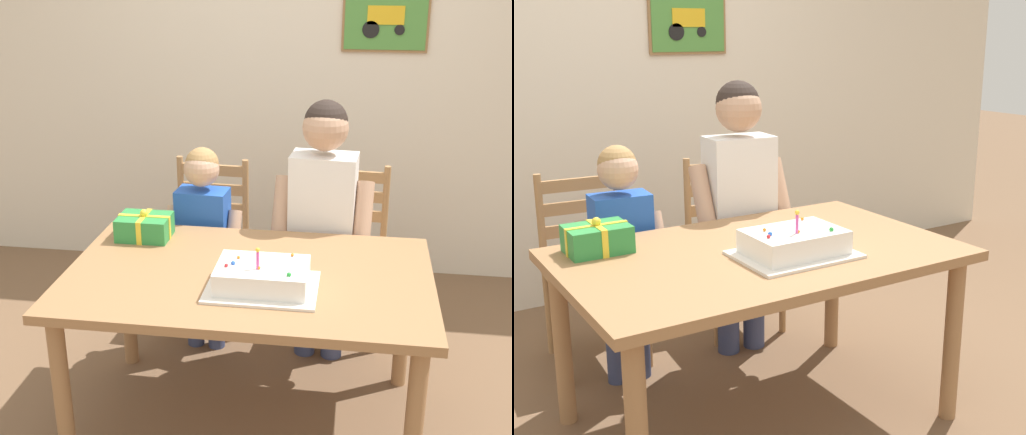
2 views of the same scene
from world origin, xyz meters
The scene contains 9 objects.
ground_plane centered at (0.00, 0.00, 0.00)m, with size 20.00×20.00×0.00m, color brown.
back_wall centered at (0.00, 1.78, 1.30)m, with size 6.40×0.11×2.60m.
dining_table centered at (0.00, 0.00, 0.65)m, with size 1.52×0.97×0.74m.
birthday_cake centered at (0.08, -0.14, 0.79)m, with size 0.44×0.34×0.19m.
gift_box_red_large centered at (-0.54, 0.31, 0.80)m, with size 0.25×0.19×0.14m.
chair_left centered at (-0.38, 0.93, 0.47)m, with size 0.44×0.44×0.92m.
chair_right centered at (0.39, 0.93, 0.47)m, with size 0.45×0.45×0.92m.
child_older centered at (0.27, 0.62, 0.82)m, with size 0.50×0.29×1.35m.
child_younger centered at (-0.33, 0.62, 0.67)m, with size 0.41×0.24×1.10m.
Camera 1 is at (0.42, -2.59, 1.98)m, focal length 48.69 mm.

